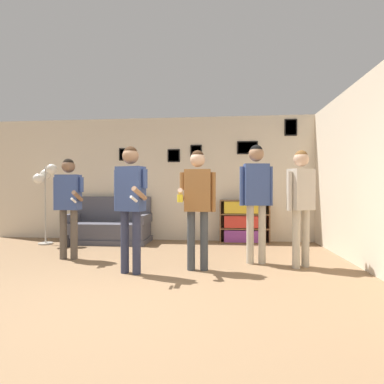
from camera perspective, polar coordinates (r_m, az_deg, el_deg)
ground_plane at (r=3.27m, az=-13.52°, el=-19.55°), size 20.00×20.00×0.00m
wall_back at (r=6.64m, az=-3.14°, el=2.55°), size 8.36×0.08×2.70m
wall_right at (r=5.13m, az=28.57°, el=3.02°), size 0.06×6.03×2.70m
couch at (r=6.63m, az=-15.43°, el=-6.54°), size 1.71×0.80×0.96m
bookshelf at (r=6.39m, az=9.93°, el=-5.55°), size 1.03×0.30×0.90m
floor_lamp at (r=6.79m, az=-26.16°, el=1.95°), size 0.42×0.45×1.63m
person_player_foreground_left at (r=5.19m, az=-22.48°, el=-1.04°), size 0.50×0.43×1.61m
person_player_foreground_center at (r=4.05m, az=-11.65°, el=-0.60°), size 0.49×0.54×1.69m
person_watcher_holding_cup at (r=4.13m, az=1.06°, el=-0.89°), size 0.50×0.42×1.66m
person_spectator_near_bookshelf at (r=4.60m, az=12.13°, el=0.41°), size 0.50×0.24×1.79m
person_spectator_far_right at (r=4.55m, az=20.05°, el=-0.63°), size 0.43×0.36×1.68m
bottle_on_floor at (r=6.34m, az=-22.56°, el=-8.86°), size 0.07×0.07×0.23m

